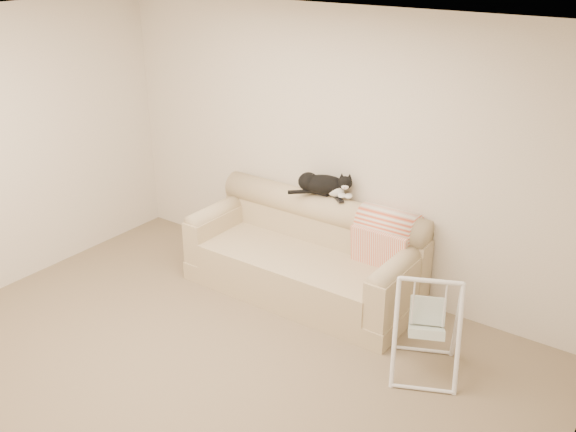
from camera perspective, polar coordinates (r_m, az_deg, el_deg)
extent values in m
plane|color=#7A664D|center=(5.13, -7.94, -14.12)|extent=(5.00, 5.00, 0.00)
cube|color=beige|center=(5.95, 4.55, 5.74)|extent=(5.00, 0.04, 2.60)
cube|color=beige|center=(3.43, 23.70, -10.81)|extent=(0.04, 4.00, 2.60)
cube|color=white|center=(4.10, -10.03, 15.84)|extent=(5.00, 4.00, 0.02)
cube|color=#CDB890|center=(6.12, 1.17, -6.06)|extent=(2.20, 0.90, 0.18)
cube|color=#CDB890|center=(5.94, 0.59, -4.73)|extent=(1.80, 0.68, 0.24)
cube|color=#CDB890|center=(6.21, 2.96, -2.06)|extent=(2.20, 0.22, 0.50)
cylinder|color=#CDB890|center=(6.08, 3.03, 0.72)|extent=(2.16, 0.28, 0.28)
cube|color=#CDB890|center=(6.52, -6.02, -1.24)|extent=(0.20, 0.88, 0.42)
cylinder|color=#CDB890|center=(6.44, -6.09, 0.45)|extent=(0.18, 0.84, 0.18)
cube|color=#CDB890|center=(5.55, 9.72, -6.22)|extent=(0.20, 0.88, 0.42)
cylinder|color=#CDB890|center=(5.45, 9.87, -4.31)|extent=(0.18, 0.84, 0.18)
cube|color=black|center=(6.02, 2.88, 2.06)|extent=(0.18, 0.05, 0.02)
cube|color=gray|center=(6.02, 2.88, 2.19)|extent=(0.10, 0.04, 0.01)
cube|color=black|center=(5.91, 4.50, 1.55)|extent=(0.16, 0.14, 0.02)
ellipsoid|color=black|center=(5.96, 3.20, 2.83)|extent=(0.46, 0.34, 0.18)
ellipsoid|color=black|center=(5.99, 1.84, 3.07)|extent=(0.25, 0.24, 0.18)
ellipsoid|color=white|center=(5.93, 4.24, 2.30)|extent=(0.19, 0.16, 0.12)
ellipsoid|color=black|center=(5.87, 5.11, 2.95)|extent=(0.17, 0.18, 0.12)
ellipsoid|color=white|center=(5.83, 5.08, 2.60)|extent=(0.09, 0.08, 0.05)
sphere|color=#BF7272|center=(5.81, 5.05, 2.52)|extent=(0.01, 0.01, 0.01)
cone|color=black|center=(5.87, 4.80, 3.58)|extent=(0.08, 0.08, 0.06)
cone|color=black|center=(5.86, 5.49, 3.52)|extent=(0.06, 0.07, 0.06)
sphere|color=#B07F29|center=(5.83, 4.82, 2.89)|extent=(0.02, 0.02, 0.02)
sphere|color=#B07F29|center=(5.83, 5.27, 2.85)|extent=(0.02, 0.02, 0.02)
ellipsoid|color=white|center=(5.89, 4.82, 1.83)|extent=(0.11, 0.12, 0.04)
ellipsoid|color=white|center=(5.88, 5.38, 1.78)|extent=(0.11, 0.12, 0.04)
cylinder|color=black|center=(5.96, 1.10, 2.17)|extent=(0.20, 0.18, 0.04)
cylinder|color=#E05935|center=(5.76, 8.95, -0.88)|extent=(0.53, 0.33, 0.33)
cube|color=#E05935|center=(5.71, 8.05, -3.28)|extent=(0.53, 0.09, 0.42)
cylinder|color=white|center=(4.93, 9.50, -10.22)|extent=(0.15, 0.27, 0.81)
cylinder|color=white|center=(5.14, 9.60, -8.69)|extent=(0.15, 0.27, 0.81)
cylinder|color=white|center=(4.96, 14.93, -10.58)|extent=(0.15, 0.27, 0.81)
cylinder|color=white|center=(5.17, 14.79, -9.05)|extent=(0.15, 0.27, 0.81)
cylinder|color=white|center=(4.84, 12.62, -5.66)|extent=(0.44, 0.22, 0.04)
cylinder|color=white|center=(5.06, 11.85, -14.79)|extent=(0.43, 0.22, 0.03)
cylinder|color=white|center=(5.46, 11.85, -11.57)|extent=(0.43, 0.22, 0.03)
cube|color=white|center=(5.04, 12.19, -10.05)|extent=(0.34, 0.33, 0.15)
cube|color=white|center=(5.06, 12.30, -8.21)|extent=(0.29, 0.22, 0.21)
cylinder|color=white|center=(4.93, 11.07, -7.50)|extent=(0.01, 0.01, 0.38)
cylinder|color=white|center=(4.94, 13.77, -7.69)|extent=(0.01, 0.01, 0.38)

